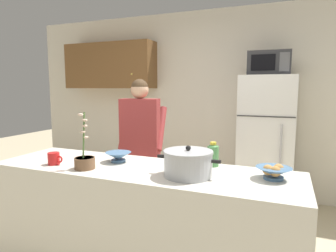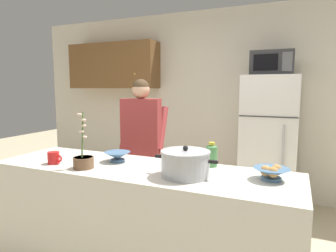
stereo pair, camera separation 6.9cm
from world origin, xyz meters
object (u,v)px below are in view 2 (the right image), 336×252
cooking_pot (185,163)px  bread_bowl (271,173)px  bottle_near_edge (212,155)px  potted_orchid (83,160)px  refrigerator (269,144)px  coffee_mug (54,158)px  empty_bowl (117,156)px  microwave (272,63)px  person_near_pot (142,136)px

cooking_pot → bread_bowl: 0.56m
bottle_near_edge → potted_orchid: bearing=-153.3°
bread_bowl → refrigerator: bearing=95.1°
coffee_mug → bread_bowl: size_ratio=0.57×
empty_bowl → bottle_near_edge: bearing=12.5°
coffee_mug → cooking_pot: bearing=5.6°
coffee_mug → empty_bowl: bearing=31.5°
cooking_pot → coffee_mug: 1.07m
cooking_pot → empty_bowl: 0.66m
microwave → empty_bowl: 2.19m
bottle_near_edge → potted_orchid: (-0.86, -0.43, -0.03)m
cooking_pot → empty_bowl: (-0.64, 0.15, -0.04)m
person_near_pot → bread_bowl: person_near_pot is taller
refrigerator → empty_bowl: bearing=-120.3°
cooking_pot → bottle_near_edge: bearing=73.4°
cooking_pot → empty_bowl: size_ratio=2.13×
person_near_pot → empty_bowl: person_near_pot is taller
cooking_pot → coffee_mug: (-1.07, -0.10, -0.04)m
empty_bowl → potted_orchid: (-0.12, -0.27, 0.02)m
person_near_pot → empty_bowl: size_ratio=7.66×
refrigerator → bottle_near_edge: (-0.29, -1.60, 0.18)m
person_near_pot → bottle_near_edge: size_ratio=8.57×
refrigerator → potted_orchid: refrigerator is taller
coffee_mug → microwave: bearing=54.0°
coffee_mug → bread_bowl: bread_bowl is taller
person_near_pot → potted_orchid: bearing=-85.2°
microwave → potted_orchid: (-1.15, -2.01, -0.82)m
person_near_pot → empty_bowl: 0.82m
person_near_pot → microwave: bearing=37.4°
microwave → bread_bowl: microwave is taller
empty_bowl → bottle_near_edge: size_ratio=1.12×
bread_bowl → bottle_near_edge: 0.48m
refrigerator → cooking_pot: bearing=-101.3°
microwave → refrigerator: bearing=90.1°
potted_orchid → bottle_near_edge: bearing=26.7°
cooking_pot → bottle_near_edge: size_ratio=2.38×
bread_bowl → potted_orchid: bearing=-168.8°
refrigerator → bread_bowl: bearing=-84.9°
refrigerator → coffee_mug: refrigerator is taller
person_near_pot → bottle_near_edge: (0.95, -0.63, 0.01)m
microwave → bottle_near_edge: microwave is taller
person_near_pot → bread_bowl: bearing=-29.9°
coffee_mug → empty_bowl: coffee_mug is taller
coffee_mug → bread_bowl: (1.61, 0.25, 0.00)m
empty_bowl → bottle_near_edge: (0.74, 0.16, 0.05)m
person_near_pot → cooking_pot: person_near_pot is taller
coffee_mug → potted_orchid: potted_orchid is taller
microwave → cooking_pot: size_ratio=1.08×
microwave → cooking_pot: microwave is taller
microwave → potted_orchid: 2.45m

